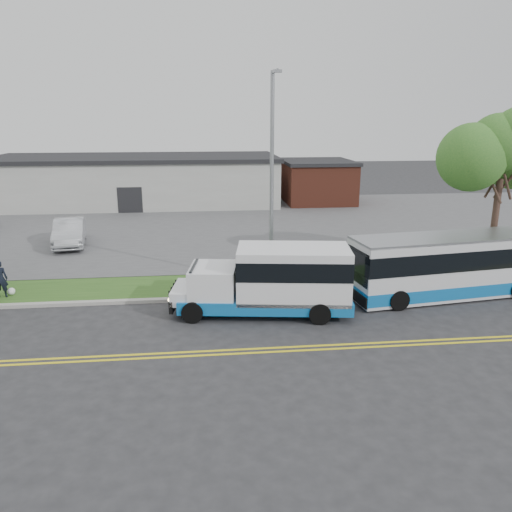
{
  "coord_description": "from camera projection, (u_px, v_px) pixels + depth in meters",
  "views": [
    {
      "loc": [
        -0.13,
        -19.4,
        7.67
      ],
      "look_at": [
        2.23,
        2.28,
        1.6
      ],
      "focal_mm": 35.0,
      "sensor_mm": 36.0,
      "label": 1
    }
  ],
  "objects": [
    {
      "name": "verge",
      "position": [
        207.0,
        286.0,
        23.42
      ],
      "size": [
        80.0,
        3.3,
        0.1
      ],
      "primitive_type": "cube",
      "color": "#2C521B",
      "rests_on": "ground"
    },
    {
      "name": "transit_bus",
      "position": [
        459.0,
        265.0,
        22.01
      ],
      "size": [
        10.11,
        3.58,
        2.75
      ],
      "rotation": [
        0.0,
        0.0,
        0.14
      ],
      "color": "silver",
      "rests_on": "ground"
    },
    {
      "name": "parking_lot",
      "position": [
        205.0,
        224.0,
        36.92
      ],
      "size": [
        80.0,
        25.0,
        0.1
      ],
      "primitive_type": "cube",
      "color": "#4C4C4F",
      "rests_on": "ground"
    },
    {
      "name": "pedestrian",
      "position": [
        0.0,
        279.0,
        21.57
      ],
      "size": [
        0.67,
        0.49,
        1.67
      ],
      "primitive_type": "imported",
      "rotation": [
        0.0,
        0.0,
        3.31
      ],
      "color": "black",
      "rests_on": "verge"
    },
    {
      "name": "parked_car_a",
      "position": [
        69.0,
        232.0,
        30.45
      ],
      "size": [
        2.53,
        5.16,
        1.63
      ],
      "primitive_type": "imported",
      "rotation": [
        0.0,
        0.0,
        0.17
      ],
      "color": "#B0B3B8",
      "rests_on": "parking_lot"
    },
    {
      "name": "ground",
      "position": [
        208.0,
        309.0,
        20.65
      ],
      "size": [
        140.0,
        140.0,
        0.0
      ],
      "primitive_type": "plane",
      "color": "#28282B",
      "rests_on": "ground"
    },
    {
      "name": "commercial_building",
      "position": [
        137.0,
        180.0,
        45.3
      ],
      "size": [
        25.4,
        10.4,
        4.35
      ],
      "color": "#9E9E99",
      "rests_on": "ground"
    },
    {
      "name": "lane_line_south",
      "position": [
        211.0,
        355.0,
        16.68
      ],
      "size": [
        70.0,
        0.12,
        0.01
      ],
      "primitive_type": "cube",
      "color": "yellow",
      "rests_on": "ground"
    },
    {
      "name": "brick_wing",
      "position": [
        317.0,
        181.0,
        46.12
      ],
      "size": [
        6.3,
        7.3,
        3.9
      ],
      "color": "brown",
      "rests_on": "ground"
    },
    {
      "name": "tree_east",
      "position": [
        504.0,
        150.0,
        23.33
      ],
      "size": [
        5.2,
        5.2,
        8.33
      ],
      "color": "#36231D",
      "rests_on": "verge"
    },
    {
      "name": "grocery_bag_right",
      "position": [
        11.0,
        291.0,
        22.03
      ],
      "size": [
        0.32,
        0.32,
        0.32
      ],
      "primitive_type": "sphere",
      "color": "white",
      "rests_on": "verge"
    },
    {
      "name": "lane_line_north",
      "position": [
        210.0,
        351.0,
        16.97
      ],
      "size": [
        70.0,
        0.12,
        0.01
      ],
      "primitive_type": "cube",
      "color": "yellow",
      "rests_on": "ground"
    },
    {
      "name": "curb",
      "position": [
        208.0,
        298.0,
        21.69
      ],
      "size": [
        80.0,
        0.3,
        0.15
      ],
      "primitive_type": "cube",
      "color": "#9E9B93",
      "rests_on": "ground"
    },
    {
      "name": "shuttle_bus",
      "position": [
        275.0,
        279.0,
        19.89
      ],
      "size": [
        7.41,
        3.26,
        2.75
      ],
      "rotation": [
        0.0,
        0.0,
        -0.14
      ],
      "color": "#0F60A7",
      "rests_on": "ground"
    },
    {
      "name": "streetlight_near",
      "position": [
        272.0,
        174.0,
        22.18
      ],
      "size": [
        0.35,
        1.53,
        9.5
      ],
      "color": "gray",
      "rests_on": "verge"
    }
  ]
}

